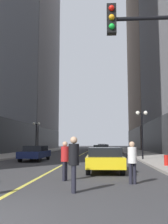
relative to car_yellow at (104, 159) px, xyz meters
name	(u,v)px	position (x,y,z in m)	size (l,w,h in m)	color
ground_plane	(84,153)	(-2.99, 25.74, -0.72)	(200.00, 200.00, 0.00)	#38383A
sidewalk_left	(31,153)	(-11.24, 25.74, -0.65)	(4.50, 78.00, 0.15)	#9E9991
sidewalk_right	(139,153)	(5.26, 25.74, -0.65)	(4.50, 78.00, 0.15)	#9E9991
lane_centre_stripe	(84,153)	(-2.99, 25.74, -0.72)	(0.16, 70.00, 0.01)	#E5D64C
building_left_far	(25,7)	(-20.76, 50.74, 37.45)	(14.73, 26.00, 76.50)	gray
car_yellow	(104,159)	(0.00, 0.00, 0.00)	(2.01, 4.36, 1.32)	yellow
car_navy	(35,153)	(-6.04, 8.39, 0.00)	(1.87, 4.75, 1.32)	#141E4C
car_green	(100,150)	(-0.46, 17.31, 0.00)	(1.98, 4.70, 1.32)	#196038
car_black	(103,148)	(-0.05, 27.94, 0.00)	(1.93, 4.46, 1.32)	black
car_blue	(103,147)	(-0.08, 38.03, 0.00)	(1.96, 4.37, 1.32)	navy
car_grey	(101,146)	(-0.54, 47.90, 0.00)	(1.85, 4.46, 1.32)	slate
pedestrian_in_white_shirt	(132,159)	(1.05, -4.11, 0.22)	(0.42, 0.42, 1.62)	black
pedestrian_in_red_jacket	(65,158)	(-1.67, -3.41, 0.22)	(0.43, 0.43, 1.63)	black
pedestrian_in_black_coat	(74,160)	(-1.01, -6.00, 0.32)	(0.41, 0.41, 1.77)	black
street_lamp_left_far	(36,131)	(-9.39, 21.45, 2.54)	(1.06, 0.36, 4.43)	black
street_lamp_right_mid	(142,124)	(3.41, 9.18, 2.54)	(1.06, 0.36, 4.43)	black
fire_hydrant_right	(166,161)	(3.91, 2.63, -0.32)	(0.28, 0.28, 0.80)	red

